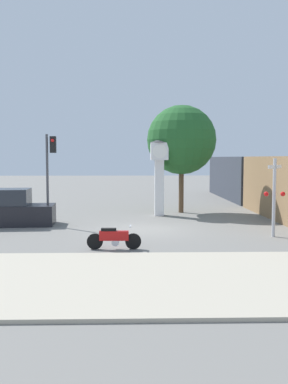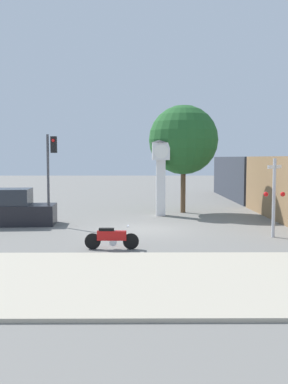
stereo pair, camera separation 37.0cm
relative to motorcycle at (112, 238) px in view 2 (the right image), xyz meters
name	(u,v)px [view 2 (the right image)]	position (x,y,z in m)	size (l,w,h in m)	color
ground_plane	(145,229)	(1.26, 4.27, -0.42)	(120.00, 120.00, 0.00)	slate
sidewalk_strip	(148,279)	(1.26, -4.00, -0.37)	(36.00, 6.00, 0.10)	#B2A893
motorcycle	(112,238)	(0.00, 0.00, 0.00)	(1.98, 0.43, 0.87)	black
clock_tower	(161,165)	(2.20, 9.13, 2.49)	(1.18, 1.18, 4.38)	white
freight_train	(266,182)	(9.50, 13.39, 1.28)	(2.80, 24.72, 3.40)	olive
traffic_light	(51,163)	(-3.33, 5.54, 2.64)	(0.50, 0.35, 4.46)	#47474C
railroad_crossing_signal	(274,194)	(6.61, 2.32, 1.39)	(0.90, 0.82, 3.30)	#B7B7BC
street_tree	(183,140)	(3.62, 10.41, 3.97)	(4.15, 4.15, 6.47)	brown
parked_car	(11,210)	(-5.39, 5.72, 0.33)	(4.32, 2.10, 1.80)	black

